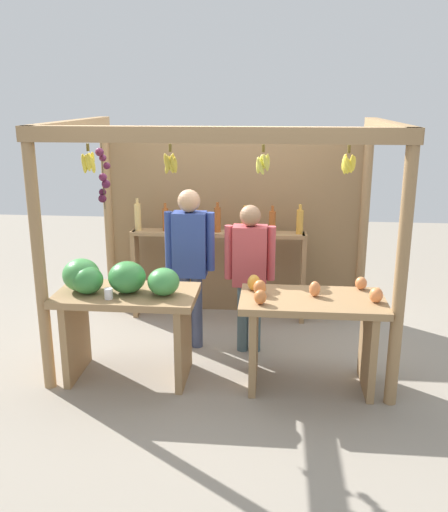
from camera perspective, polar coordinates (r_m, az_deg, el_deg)
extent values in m
plane|color=gray|center=(5.70, 0.18, -9.09)|extent=(12.00, 12.00, 0.00)
cylinder|color=#99754C|center=(4.78, -18.36, -0.83)|extent=(0.10, 0.10, 2.21)
cylinder|color=#99754C|center=(4.49, 17.65, -1.83)|extent=(0.10, 0.10, 2.21)
cylinder|color=#99754C|center=(6.53, -11.72, 4.05)|extent=(0.10, 0.10, 2.21)
cylinder|color=#99754C|center=(6.33, 14.11, 3.51)|extent=(0.10, 0.10, 2.21)
cube|color=#99754C|center=(4.21, -1.00, 12.28)|extent=(2.98, 0.12, 0.12)
cube|color=#99754C|center=(5.49, -15.30, 12.60)|extent=(0.12, 2.03, 0.12)
cube|color=#99754C|center=(5.24, 16.44, 12.38)|extent=(0.12, 2.03, 0.12)
cube|color=olive|center=(6.31, 1.00, 2.94)|extent=(2.88, 0.04, 1.99)
cylinder|color=brown|center=(4.39, 12.66, 10.62)|extent=(0.02, 0.02, 0.06)
ellipsoid|color=yellow|center=(4.41, 13.07, 9.18)|extent=(0.04, 0.08, 0.13)
ellipsoid|color=yellow|center=(4.43, 12.82, 9.11)|extent=(0.06, 0.05, 0.14)
ellipsoid|color=yellow|center=(4.43, 12.51, 8.93)|extent=(0.09, 0.04, 0.13)
ellipsoid|color=yellow|center=(4.43, 12.18, 9.35)|extent=(0.06, 0.05, 0.14)
ellipsoid|color=yellow|center=(4.40, 12.22, 8.98)|extent=(0.04, 0.08, 0.13)
ellipsoid|color=yellow|center=(4.38, 12.37, 9.02)|extent=(0.06, 0.06, 0.14)
ellipsoid|color=yellow|center=(4.38, 12.63, 9.06)|extent=(0.08, 0.04, 0.13)
ellipsoid|color=yellow|center=(4.38, 13.00, 9.24)|extent=(0.05, 0.05, 0.14)
cylinder|color=brown|center=(4.56, -13.74, 10.73)|extent=(0.02, 0.02, 0.06)
ellipsoid|color=yellow|center=(4.56, -13.25, 9.03)|extent=(0.04, 0.07, 0.14)
ellipsoid|color=yellow|center=(4.58, -13.30, 9.48)|extent=(0.05, 0.05, 0.14)
ellipsoid|color=yellow|center=(4.60, -13.39, 9.45)|extent=(0.07, 0.04, 0.14)
ellipsoid|color=yellow|center=(4.59, -13.75, 9.39)|extent=(0.06, 0.06, 0.14)
ellipsoid|color=yellow|center=(4.59, -13.93, 9.05)|extent=(0.05, 0.06, 0.14)
ellipsoid|color=yellow|center=(4.57, -14.04, 9.02)|extent=(0.05, 0.08, 0.14)
ellipsoid|color=yellow|center=(4.54, -14.11, 9.25)|extent=(0.06, 0.05, 0.14)
ellipsoid|color=yellow|center=(4.53, -13.74, 9.22)|extent=(0.06, 0.04, 0.14)
ellipsoid|color=yellow|center=(4.54, -13.48, 9.37)|extent=(0.06, 0.06, 0.14)
cylinder|color=brown|center=(4.36, 4.04, 10.93)|extent=(0.02, 0.02, 0.06)
ellipsoid|color=#D1CC4C|center=(4.38, 4.47, 9.55)|extent=(0.04, 0.07, 0.14)
ellipsoid|color=#D1CC4C|center=(4.40, 4.16, 9.48)|extent=(0.08, 0.05, 0.14)
ellipsoid|color=#D1CC4C|center=(4.42, 3.76, 9.47)|extent=(0.06, 0.05, 0.14)
ellipsoid|color=#D1CC4C|center=(4.38, 3.53, 9.24)|extent=(0.04, 0.09, 0.14)
ellipsoid|color=#D1CC4C|center=(4.34, 3.73, 9.10)|extent=(0.09, 0.06, 0.14)
ellipsoid|color=#D1CC4C|center=(4.34, 4.29, 9.47)|extent=(0.07, 0.06, 0.14)
cylinder|color=brown|center=(4.41, -5.52, 10.95)|extent=(0.02, 0.02, 0.06)
ellipsoid|color=gold|center=(4.42, -5.02, 9.22)|extent=(0.04, 0.08, 0.14)
ellipsoid|color=gold|center=(4.44, -5.17, 9.27)|extent=(0.06, 0.05, 0.15)
ellipsoid|color=gold|center=(4.45, -5.47, 9.57)|extent=(0.08, 0.04, 0.14)
ellipsoid|color=gold|center=(4.45, -5.78, 9.22)|extent=(0.06, 0.06, 0.15)
ellipsoid|color=gold|center=(4.43, -5.77, 9.32)|extent=(0.04, 0.09, 0.14)
ellipsoid|color=gold|center=(4.40, -5.89, 9.52)|extent=(0.07, 0.07, 0.15)
ellipsoid|color=gold|center=(4.40, -5.57, 9.36)|extent=(0.08, 0.04, 0.14)
ellipsoid|color=gold|center=(4.40, -5.18, 9.28)|extent=(0.06, 0.07, 0.15)
cylinder|color=#4C422D|center=(4.72, -12.25, 7.99)|extent=(0.01, 0.01, 0.55)
sphere|color=#511938|center=(4.68, -12.60, 10.32)|extent=(0.07, 0.07, 0.07)
sphere|color=#511938|center=(4.72, -12.29, 9.76)|extent=(0.06, 0.06, 0.06)
sphere|color=#511938|center=(4.72, -11.88, 9.00)|extent=(0.06, 0.06, 0.06)
sphere|color=#601E42|center=(4.70, -12.27, 7.88)|extent=(0.07, 0.07, 0.07)
sphere|color=#511938|center=(4.71, -11.96, 7.20)|extent=(0.07, 0.07, 0.07)
sphere|color=#47142D|center=(4.77, -12.30, 6.39)|extent=(0.06, 0.06, 0.06)
sphere|color=#47142D|center=(4.75, -12.32, 5.75)|extent=(0.07, 0.07, 0.07)
cube|color=#99754C|center=(4.88, -9.90, -3.96)|extent=(1.21, 0.64, 0.06)
cube|color=#99754C|center=(5.17, -14.91, -7.90)|extent=(0.06, 0.58, 0.74)
cube|color=#99754C|center=(4.93, -4.18, -8.57)|extent=(0.06, 0.58, 0.74)
ellipsoid|color=#38843D|center=(4.82, -9.87, -2.15)|extent=(0.40, 0.40, 0.27)
ellipsoid|color=#38843D|center=(4.87, -13.76, -2.41)|extent=(0.37, 0.37, 0.24)
ellipsoid|color=#429347|center=(4.72, -6.19, -2.63)|extent=(0.37, 0.37, 0.23)
ellipsoid|color=#429347|center=(4.95, -14.38, -1.88)|extent=(0.33, 0.33, 0.28)
cylinder|color=white|center=(4.72, -11.71, -3.79)|extent=(0.07, 0.07, 0.09)
cube|color=#99754C|center=(4.73, 9.01, -4.58)|extent=(1.21, 0.64, 0.06)
cube|color=#99754C|center=(4.87, 3.06, -8.87)|extent=(0.06, 0.58, 0.74)
cube|color=#99754C|center=(4.94, 14.48, -9.04)|extent=(0.06, 0.58, 0.74)
ellipsoid|color=#E07F47|center=(4.99, 13.82, -2.71)|extent=(0.12, 0.12, 0.11)
ellipsoid|color=#E07F47|center=(4.70, 15.27, -3.87)|extent=(0.15, 0.15, 0.13)
ellipsoid|color=#CC7038|center=(4.71, 3.68, -3.24)|extent=(0.14, 0.14, 0.13)
ellipsoid|color=#CC7038|center=(4.51, 3.72, -4.20)|extent=(0.14, 0.14, 0.12)
ellipsoid|color=gold|center=(4.83, 3.07, -2.72)|extent=(0.16, 0.16, 0.14)
ellipsoid|color=#E07F47|center=(4.73, 9.25, -3.34)|extent=(0.13, 0.13, 0.13)
cube|color=#99754C|center=(6.37, -9.00, -1.74)|extent=(0.05, 0.20, 1.00)
cube|color=#99754C|center=(6.18, 8.06, -2.24)|extent=(0.05, 0.20, 1.00)
cube|color=#99754C|center=(6.07, -0.61, 2.30)|extent=(1.87, 0.22, 0.04)
cylinder|color=#D8B266|center=(6.19, -8.80, 3.96)|extent=(0.07, 0.07, 0.29)
cylinder|color=#D8B266|center=(6.16, -8.87, 5.57)|extent=(0.03, 0.03, 0.06)
cylinder|color=#994C1E|center=(6.13, -6.00, 3.71)|extent=(0.07, 0.07, 0.25)
cylinder|color=#994C1E|center=(6.10, -6.04, 5.12)|extent=(0.03, 0.03, 0.06)
cylinder|color=#994C1E|center=(6.08, -3.27, 3.55)|extent=(0.07, 0.07, 0.22)
cylinder|color=#994C1E|center=(6.05, -3.29, 4.86)|extent=(0.03, 0.03, 0.06)
cylinder|color=#994C1E|center=(6.04, -0.66, 3.71)|extent=(0.07, 0.07, 0.27)
cylinder|color=#994C1E|center=(6.01, -0.67, 5.23)|extent=(0.03, 0.03, 0.06)
cylinder|color=gold|center=(6.02, 2.15, 3.51)|extent=(0.08, 0.08, 0.24)
cylinder|color=gold|center=(5.99, 2.17, 4.89)|extent=(0.04, 0.04, 0.06)
cylinder|color=#994C1E|center=(6.01, 4.95, 3.46)|extent=(0.07, 0.07, 0.24)
cylinder|color=#994C1E|center=(5.98, 4.98, 4.85)|extent=(0.03, 0.03, 0.06)
cylinder|color=gold|center=(6.02, 7.75, 3.48)|extent=(0.08, 0.08, 0.26)
cylinder|color=gold|center=(5.98, 7.80, 4.96)|extent=(0.03, 0.03, 0.06)
cylinder|color=#3E4766|center=(5.56, -4.02, -5.64)|extent=(0.11, 0.11, 0.74)
cylinder|color=#3E4766|center=(5.54, -2.79, -5.68)|extent=(0.11, 0.11, 0.74)
cube|color=#2D428C|center=(5.34, -3.52, 1.19)|extent=(0.32, 0.19, 0.63)
cylinder|color=#2D428C|center=(5.36, -5.64, 1.56)|extent=(0.08, 0.08, 0.56)
cylinder|color=#2D428C|center=(5.30, -1.39, 1.47)|extent=(0.08, 0.08, 0.56)
sphere|color=tan|center=(5.25, -3.60, 5.64)|extent=(0.21, 0.21, 0.21)
cylinder|color=#475F67|center=(5.47, 1.94, -6.32)|extent=(0.11, 0.11, 0.68)
cylinder|color=#475F67|center=(5.47, 3.20, -6.36)|extent=(0.11, 0.11, 0.68)
cube|color=#BF474C|center=(5.26, 2.65, 0.02)|extent=(0.32, 0.19, 0.58)
cylinder|color=#BF474C|center=(5.27, 0.48, 0.38)|extent=(0.08, 0.08, 0.52)
cylinder|color=#BF474C|center=(5.25, 4.84, 0.27)|extent=(0.08, 0.08, 0.52)
sphere|color=#997051|center=(5.17, 2.71, 4.15)|extent=(0.20, 0.20, 0.20)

